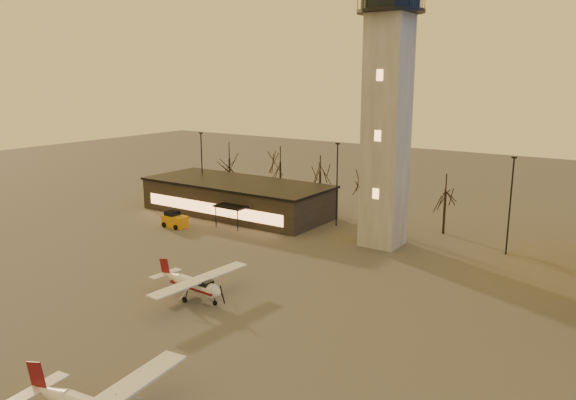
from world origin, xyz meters
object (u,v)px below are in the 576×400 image
at_px(cessna_rear, 198,289).
at_px(service_cart, 175,221).
at_px(control_tower, 388,92).
at_px(terminal, 237,197).

bearing_deg(cessna_rear, service_cart, 143.90).
xyz_separation_m(control_tower, service_cart, (-23.82, -7.65, -15.59)).
xyz_separation_m(control_tower, cessna_rear, (-5.88, -22.56, -15.39)).
bearing_deg(service_cart, cessna_rear, -38.32).
relative_size(cessna_rear, service_cart, 3.23).
xyz_separation_m(terminal, service_cart, (-1.82, -9.64, -1.42)).
bearing_deg(terminal, control_tower, -5.15).
bearing_deg(cessna_rear, control_tower, 79.03).
distance_m(control_tower, cessna_rear, 27.94).
bearing_deg(service_cart, control_tower, 19.24).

